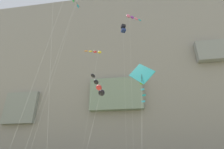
{
  "coord_description": "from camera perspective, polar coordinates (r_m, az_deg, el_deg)",
  "views": [
    {
      "loc": [
        6.28,
        1.58,
        2.05
      ],
      "look_at": [
        2.81,
        24.26,
        13.06
      ],
      "focal_mm": 28.64,
      "sensor_mm": 36.0,
      "label": 1
    }
  ],
  "objects": [
    {
      "name": "kite_windsock_far_left",
      "position": [
        14.24,
        -4.14,
        -4.41
      ],
      "size": [
        1.43,
        3.33,
        7.64
      ],
      "color": "black",
      "rests_on": "ground"
    },
    {
      "name": "kite_banner_low_left",
      "position": [
        26.48,
        -14.2,
        22.0
      ],
      "size": [
        2.74,
        5.49,
        23.02
      ],
      "color": "black",
      "rests_on": "ground"
    },
    {
      "name": "kite_diamond_far_right",
      "position": [
        13.22,
        9.44,
        -0.31
      ],
      "size": [
        1.94,
        1.83,
        8.82
      ],
      "color": "teal",
      "rests_on": "ground"
    },
    {
      "name": "kite_windsock_mid_center",
      "position": [
        36.6,
        -5.32,
        7.09
      ],
      "size": [
        3.55,
        2.74,
        22.17
      ],
      "color": "yellow",
      "rests_on": "ground"
    },
    {
      "name": "kite_box_upper_left",
      "position": [
        46.78,
        3.63,
        14.42
      ],
      "size": [
        1.34,
        5.82,
        33.19
      ],
      "color": "black",
      "rests_on": "ground"
    },
    {
      "name": "kite_windsock_near_cliff",
      "position": [
        43.44,
        6.38,
        17.63
      ],
      "size": [
        3.66,
        4.92,
        32.36
      ],
      "color": "pink",
      "rests_on": "ground"
    },
    {
      "name": "cliff_face",
      "position": [
        69.6,
        2.72,
        -1.24
      ],
      "size": [
        180.0,
        28.58,
        61.6
      ],
      "color": "gray",
      "rests_on": "ground"
    }
  ]
}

